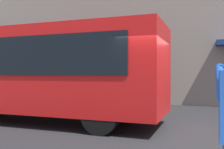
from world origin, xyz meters
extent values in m
plane|color=#232326|center=(0.00, 0.00, 0.00)|extent=(60.00, 60.00, 0.00)
cube|color=red|center=(4.72, -0.36, 1.70)|extent=(9.00, 2.50, 2.60)
cube|color=black|center=(4.72, 0.90, 2.10)|extent=(7.60, 0.06, 1.10)
cylinder|color=black|center=(1.72, -1.46, 0.50)|extent=(1.00, 0.28, 1.00)
cylinder|color=black|center=(1.72, 0.74, 0.50)|extent=(1.00, 0.28, 1.00)
cylinder|color=#1E4CAD|center=(-1.00, 4.17, 1.52)|extent=(0.09, 0.48, 0.37)
camera|label=1|loc=(-0.87, 6.91, 1.61)|focal=41.42mm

